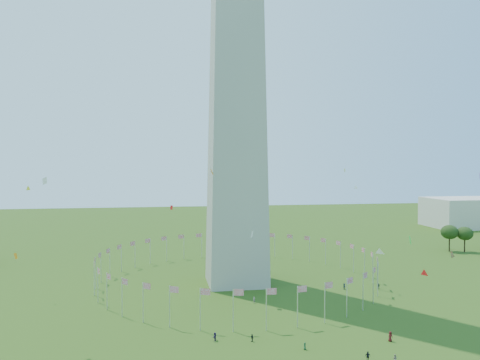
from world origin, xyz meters
The scene contains 5 objects.
ground centered at (0.00, 0.00, 0.00)m, with size 600.00×600.00×0.00m, color #26430F.
flag_ring centered at (0.00, 50.00, 4.50)m, with size 80.24×80.24×9.00m.
gov_building_east_a centered at (150.00, 150.00, 8.00)m, with size 50.00×30.00×16.00m, color beige.
crowd centered at (-1.87, -0.28, 0.86)m, with size 82.87×75.07×1.99m.
kites_aloft centered at (9.72, 21.43, 19.83)m, with size 114.60×66.20×29.57m.
Camera 1 is at (-21.35, -84.69, 35.09)m, focal length 35.00 mm.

